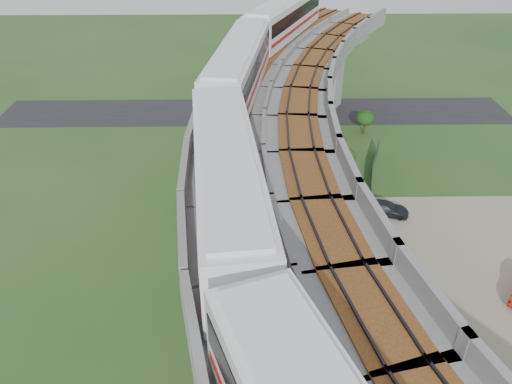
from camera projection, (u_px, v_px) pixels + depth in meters
ground at (263, 286)px, 34.19m from camera, size 160.00×160.00×0.00m
dirt_lot at (477, 305)px, 32.69m from camera, size 18.00×26.00×0.04m
asphalt_road at (256, 112)px, 59.52m from camera, size 60.00×8.00×0.03m
viaduct at (329, 172)px, 29.40m from camera, size 19.58×73.98×11.40m
metro_train at (270, 117)px, 28.09m from camera, size 10.83×61.34×3.64m
fence at (406, 276)px, 33.93m from camera, size 3.87×38.73×1.50m
tree_0 at (365, 118)px, 53.32m from camera, size 1.92×1.92×2.74m
tree_1 at (346, 156)px, 46.11m from camera, size 1.81×1.81×2.66m
tree_2 at (350, 184)px, 42.10m from camera, size 1.95×1.95×2.63m
tree_3 at (359, 252)px, 34.15m from camera, size 2.62×2.62×3.11m
tree_4 at (378, 301)px, 30.62m from camera, size 2.12×2.12×2.61m
car_white at (418, 366)px, 27.92m from camera, size 2.29×3.35×1.06m
car_dark at (385, 208)px, 41.18m from camera, size 4.11×2.53×1.11m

